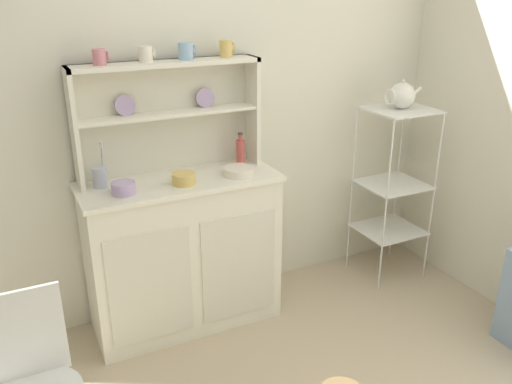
% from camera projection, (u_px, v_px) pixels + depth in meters
% --- Properties ---
extents(wall_back, '(3.84, 0.05, 2.50)m').
position_uv_depth(wall_back, '(203.00, 107.00, 3.12)').
color(wall_back, silver).
rests_on(wall_back, ground).
extents(hutch_cabinet, '(1.11, 0.45, 0.92)m').
position_uv_depth(hutch_cabinet, '(184.00, 251.00, 3.09)').
color(hutch_cabinet, silver).
rests_on(hutch_cabinet, ground).
extents(hutch_shelf_unit, '(1.04, 0.18, 0.63)m').
position_uv_depth(hutch_shelf_unit, '(167.00, 108.00, 2.92)').
color(hutch_shelf_unit, silver).
rests_on(hutch_shelf_unit, hutch_cabinet).
extents(bakers_rack, '(0.42, 0.38, 1.19)m').
position_uv_depth(bakers_rack, '(394.00, 175.00, 3.54)').
color(bakers_rack, silver).
rests_on(bakers_rack, ground).
extents(wire_chair, '(0.36, 0.36, 0.85)m').
position_uv_depth(wire_chair, '(31.00, 374.00, 2.05)').
color(wire_chair, white).
rests_on(wire_chair, ground).
extents(cup_rose_0, '(0.08, 0.07, 0.08)m').
position_uv_depth(cup_rose_0, '(99.00, 57.00, 2.64)').
color(cup_rose_0, '#D17A84').
rests_on(cup_rose_0, hutch_shelf_unit).
extents(cup_cream_1, '(0.09, 0.07, 0.08)m').
position_uv_depth(cup_cream_1, '(146.00, 54.00, 2.74)').
color(cup_cream_1, silver).
rests_on(cup_cream_1, hutch_shelf_unit).
extents(cup_sky_2, '(0.09, 0.08, 0.09)m').
position_uv_depth(cup_sky_2, '(186.00, 51.00, 2.82)').
color(cup_sky_2, '#8EB2D1').
rests_on(cup_sky_2, hutch_shelf_unit).
extents(cup_gold_3, '(0.08, 0.07, 0.09)m').
position_uv_depth(cup_gold_3, '(226.00, 49.00, 2.92)').
color(cup_gold_3, '#DBB760').
rests_on(cup_gold_3, hutch_shelf_unit).
extents(bowl_mixing_large, '(0.12, 0.12, 0.06)m').
position_uv_depth(bowl_mixing_large, '(124.00, 188.00, 2.72)').
color(bowl_mixing_large, '#B79ECC').
rests_on(bowl_mixing_large, hutch_cabinet).
extents(bowl_floral_medium, '(0.13, 0.13, 0.06)m').
position_uv_depth(bowl_floral_medium, '(184.00, 179.00, 2.85)').
color(bowl_floral_medium, '#DBB760').
rests_on(bowl_floral_medium, hutch_cabinet).
extents(bowl_cream_small, '(0.17, 0.17, 0.05)m').
position_uv_depth(bowl_cream_small, '(238.00, 171.00, 2.99)').
color(bowl_cream_small, silver).
rests_on(bowl_cream_small, hutch_cabinet).
extents(jam_bottle, '(0.05, 0.05, 0.20)m').
position_uv_depth(jam_bottle, '(240.00, 152.00, 3.13)').
color(jam_bottle, '#B74C47').
rests_on(jam_bottle, hutch_cabinet).
extents(utensil_jar, '(0.08, 0.08, 0.25)m').
position_uv_depth(utensil_jar, '(100.00, 176.00, 2.80)').
color(utensil_jar, '#B2B7C6').
rests_on(utensil_jar, hutch_cabinet).
extents(porcelain_teapot, '(0.26, 0.17, 0.19)m').
position_uv_depth(porcelain_teapot, '(402.00, 96.00, 3.34)').
color(porcelain_teapot, white).
rests_on(porcelain_teapot, bakers_rack).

